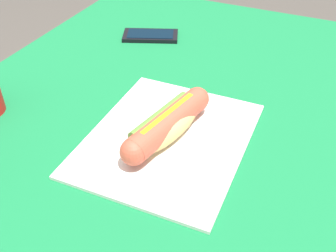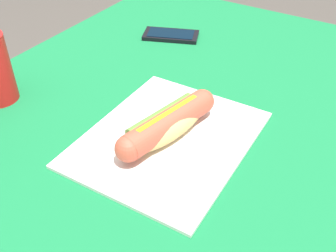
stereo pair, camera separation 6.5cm
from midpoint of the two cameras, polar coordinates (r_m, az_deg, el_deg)
The scene contains 4 objects.
dining_table at distance 0.78m, azimuth -5.20°, elevation -8.17°, with size 1.22×0.79×0.72m.
paper_wrapper at distance 0.67m, azimuth -2.79°, elevation -1.93°, with size 0.31×0.25×0.01m, color silver.
hot_dog at distance 0.65m, azimuth -2.93°, elevation 0.18°, with size 0.21×0.08×0.05m.
cell_phone at distance 1.00m, azimuth -4.41°, elevation 12.55°, with size 0.11×0.14×0.01m.
Camera 1 is at (-0.48, -0.26, 1.16)m, focal length 43.23 mm.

